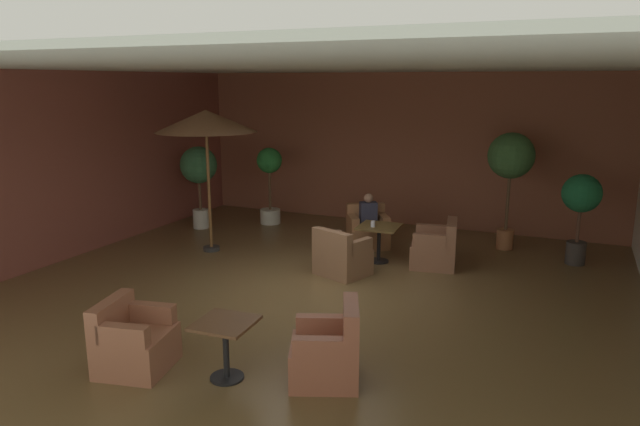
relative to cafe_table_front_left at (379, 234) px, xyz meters
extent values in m
cube|color=brown|center=(-0.51, -2.01, -0.54)|extent=(9.91, 10.20, 0.02)
cube|color=brown|center=(-0.51, 3.05, 1.19)|extent=(9.91, 0.08, 3.45)
cube|color=brown|center=(-5.43, -2.01, 1.19)|extent=(0.08, 10.20, 3.45)
cube|color=silver|center=(-0.51, -2.01, 2.95)|extent=(9.91, 10.20, 0.06)
cylinder|color=black|center=(0.00, 0.00, -0.52)|extent=(0.38, 0.38, 0.02)
cylinder|color=black|center=(0.00, 0.00, -0.21)|extent=(0.07, 0.07, 0.65)
cube|color=brown|center=(0.00, 0.00, 0.13)|extent=(0.76, 0.76, 0.03)
cube|color=#8F5D43|center=(0.97, 0.17, -0.32)|extent=(0.91, 0.94, 0.44)
cube|color=#8F5D43|center=(1.27, 0.22, 0.11)|extent=(0.31, 0.83, 0.41)
cube|color=#8F5D43|center=(0.99, -0.17, 0.02)|extent=(0.62, 0.23, 0.24)
cube|color=#8F5D43|center=(0.87, 0.50, 0.02)|extent=(0.62, 0.23, 0.24)
cube|color=#9C653E|center=(-0.51, 0.85, -0.32)|extent=(1.04, 1.02, 0.42)
cube|color=#9C653E|center=(-0.66, 1.09, 0.09)|extent=(0.74, 0.53, 0.41)
cube|color=#9C653E|center=(-0.22, 0.97, 0.00)|extent=(0.42, 0.57, 0.23)
cube|color=#9C653E|center=(-0.75, 0.66, 0.00)|extent=(0.42, 0.57, 0.23)
cube|color=#94694B|center=(-0.34, -0.93, -0.31)|extent=(1.00, 0.94, 0.45)
cube|color=#94694B|center=(-0.43, -1.19, 0.11)|extent=(0.81, 0.42, 0.38)
cube|color=#94694B|center=(-0.65, -0.78, 0.03)|extent=(0.31, 0.56, 0.22)
cube|color=#94694B|center=(-0.01, -1.01, 0.03)|extent=(0.31, 0.56, 0.22)
cylinder|color=black|center=(-0.20, -4.77, -0.52)|extent=(0.38, 0.38, 0.02)
cylinder|color=black|center=(-0.20, -4.77, -0.21)|extent=(0.07, 0.07, 0.65)
cube|color=brown|center=(-0.20, -4.77, 0.13)|extent=(0.66, 0.66, 0.03)
cube|color=#9D573F|center=(0.81, -4.36, -0.31)|extent=(0.96, 0.95, 0.44)
cube|color=#9D573F|center=(1.08, -4.25, 0.14)|extent=(0.43, 0.73, 0.47)
cube|color=#9D573F|center=(0.88, -4.65, 0.01)|extent=(0.59, 0.35, 0.20)
cube|color=#9D573F|center=(0.66, -4.10, 0.01)|extent=(0.59, 0.35, 0.20)
cube|color=#A26146|center=(-1.27, -5.00, -0.31)|extent=(0.90, 0.92, 0.45)
cube|color=#A26146|center=(-1.56, -5.06, 0.10)|extent=(0.33, 0.80, 0.37)
cube|color=#A26146|center=(-1.30, -4.68, 0.03)|extent=(0.60, 0.27, 0.22)
cube|color=#A26146|center=(-1.17, -5.31, 0.03)|extent=(0.60, 0.27, 0.22)
cylinder|color=#2D2D2D|center=(-3.23, -0.66, -0.49)|extent=(0.32, 0.32, 0.08)
cylinder|color=brown|center=(-3.23, -0.66, 0.81)|extent=(0.06, 0.06, 2.69)
cone|color=#A3724F|center=(-3.23, -0.66, 2.00)|extent=(1.91, 1.91, 0.41)
cylinder|color=#AC6740|center=(2.03, 1.83, -0.34)|extent=(0.33, 0.33, 0.39)
cylinder|color=brown|center=(2.03, 1.83, 0.40)|extent=(0.06, 0.06, 1.09)
sphere|color=#3A6636|center=(2.03, 1.83, 1.33)|extent=(0.89, 0.89, 0.89)
cylinder|color=#3E3633|center=(3.32, 1.33, -0.33)|extent=(0.35, 0.35, 0.42)
cylinder|color=brown|center=(3.32, 1.33, 0.19)|extent=(0.06, 0.06, 0.61)
sphere|color=#1D6A3F|center=(3.32, 1.33, 0.78)|extent=(0.69, 0.69, 0.69)
cylinder|color=beige|center=(-3.24, 1.77, -0.37)|extent=(0.47, 0.47, 0.34)
cylinder|color=brown|center=(-3.24, 1.77, 0.25)|extent=(0.06, 0.06, 0.90)
sphere|color=#277934|center=(-3.24, 1.77, 0.95)|extent=(0.58, 0.58, 0.58)
cylinder|color=silver|center=(-4.47, 0.75, -0.32)|extent=(0.36, 0.36, 0.43)
cylinder|color=brown|center=(-4.47, 0.75, 0.23)|extent=(0.06, 0.06, 0.67)
sphere|color=#336740|center=(-4.47, 0.75, 0.91)|extent=(0.82, 0.82, 0.82)
cube|color=#2F3043|center=(-0.51, 0.85, 0.13)|extent=(0.40, 0.36, 0.50)
sphere|color=#A3735A|center=(-0.51, 0.85, 0.46)|extent=(0.18, 0.18, 0.18)
cylinder|color=silver|center=(-0.08, -0.12, 0.20)|extent=(0.08, 0.08, 0.11)
camera|label=1|loc=(3.15, -9.72, 2.73)|focal=32.27mm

